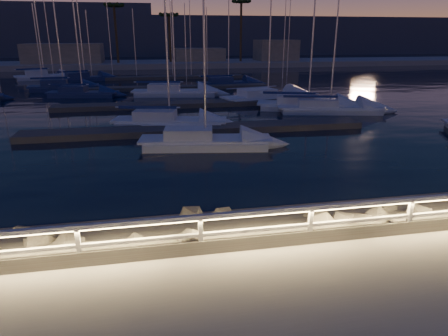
% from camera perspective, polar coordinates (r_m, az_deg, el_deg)
% --- Properties ---
extents(ground, '(400.00, 400.00, 0.00)m').
position_cam_1_polar(ground, '(11.07, 7.19, -10.80)').
color(ground, gray).
rests_on(ground, ground).
extents(harbor_water, '(400.00, 440.00, 0.60)m').
position_cam_1_polar(harbor_water, '(40.98, -6.52, 9.41)').
color(harbor_water, black).
rests_on(harbor_water, ground).
extents(guard_rail, '(44.11, 0.12, 1.06)m').
position_cam_1_polar(guard_rail, '(10.69, 7.00, -7.22)').
color(guard_rail, silver).
rests_on(guard_rail, ground).
extents(riprap, '(36.27, 3.10, 1.41)m').
position_cam_1_polar(riprap, '(14.96, 25.89, -5.61)').
color(riprap, '#605D52').
rests_on(riprap, ground).
extents(floating_docks, '(22.00, 36.00, 0.40)m').
position_cam_1_polar(floating_docks, '(42.16, -6.69, 10.43)').
color(floating_docks, '#5D544D').
rests_on(floating_docks, ground).
extents(far_shore, '(160.00, 14.00, 5.20)m').
position_cam_1_polar(far_shore, '(83.40, -9.18, 14.71)').
color(far_shore, gray).
rests_on(far_shore, ground).
extents(palm_left, '(3.00, 3.00, 11.20)m').
position_cam_1_polar(palm_left, '(81.43, -15.44, 21.17)').
color(palm_left, '#4B3B23').
rests_on(palm_left, ground).
extents(palm_center, '(3.00, 3.00, 9.70)m').
position_cam_1_polar(palm_center, '(82.37, -7.89, 20.64)').
color(palm_center, '#4B3B23').
rests_on(palm_center, ground).
extents(palm_right, '(3.00, 3.00, 12.20)m').
position_cam_1_polar(palm_right, '(83.56, 2.48, 22.29)').
color(palm_right, '#4B3B23').
rests_on(palm_right, ground).
extents(distant_hills, '(230.00, 37.50, 18.00)m').
position_cam_1_polar(distant_hills, '(144.09, -19.45, 17.19)').
color(distant_hills, '#31384C').
rests_on(distant_hills, ground).
extents(sailboat_b, '(7.52, 3.28, 12.41)m').
position_cam_1_polar(sailboat_b, '(22.34, -3.16, 4.00)').
color(sailboat_b, silver).
rests_on(sailboat_b, ground).
extents(sailboat_c, '(8.75, 5.11, 14.36)m').
position_cam_1_polar(sailboat_c, '(34.61, 11.54, 8.86)').
color(sailboat_c, silver).
rests_on(sailboat_c, ground).
extents(sailboat_f, '(7.93, 3.87, 13.02)m').
position_cam_1_polar(sailboat_f, '(27.68, -8.18, 6.70)').
color(sailboat_f, silver).
rests_on(sailboat_f, ground).
extents(sailboat_g, '(9.08, 4.07, 14.90)m').
position_cam_1_polar(sailboat_g, '(42.39, -7.30, 10.80)').
color(sailboat_g, silver).
rests_on(sailboat_g, ground).
extents(sailboat_h, '(8.78, 4.28, 14.31)m').
position_cam_1_polar(sailboat_h, '(33.82, 14.50, 8.40)').
color(sailboat_h, silver).
rests_on(sailboat_h, ground).
extents(sailboat_i, '(7.66, 2.78, 12.87)m').
position_cam_1_polar(sailboat_i, '(49.64, -22.15, 10.72)').
color(sailboat_i, navy).
rests_on(sailboat_i, ground).
extents(sailboat_j, '(7.26, 3.33, 11.95)m').
position_cam_1_polar(sailboat_j, '(43.87, -19.76, 10.08)').
color(sailboat_j, navy).
rests_on(sailboat_j, ground).
extents(sailboat_k, '(7.93, 2.98, 13.17)m').
position_cam_1_polar(sailboat_k, '(50.35, 0.40, 12.09)').
color(sailboat_k, navy).
rests_on(sailboat_k, ground).
extents(sailboat_l, '(9.41, 4.77, 15.34)m').
position_cam_1_polar(sailboat_l, '(38.72, 5.96, 10.11)').
color(sailboat_l, silver).
rests_on(sailboat_l, ground).
extents(sailboat_m, '(8.10, 4.67, 13.41)m').
position_cam_1_polar(sailboat_m, '(63.83, -24.46, 11.88)').
color(sailboat_m, silver).
rests_on(sailboat_m, ground).
extents(sailboat_n, '(7.99, 5.15, 13.30)m').
position_cam_1_polar(sailboat_n, '(59.05, -19.44, 12.04)').
color(sailboat_n, navy).
rests_on(sailboat_n, ground).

